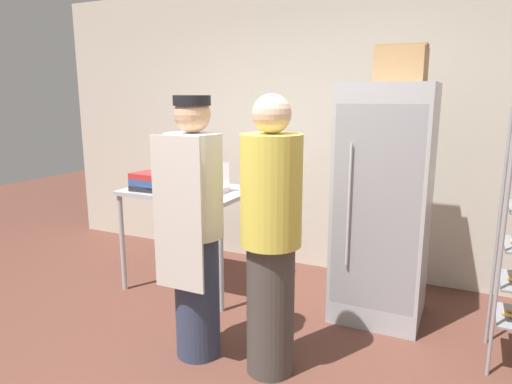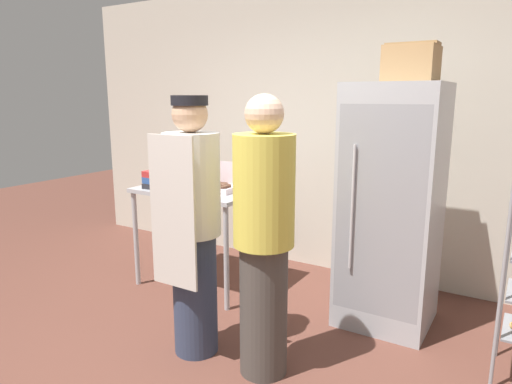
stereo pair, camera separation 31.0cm
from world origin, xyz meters
The scene contains 9 objects.
back_wall centered at (0.00, 2.38, 1.40)m, with size 6.40×0.12×2.80m, color beige.
refrigerator centered at (0.71, 1.51, 0.91)m, with size 0.67×0.67×1.81m.
prep_counter centered at (-0.95, 1.35, 0.81)m, with size 1.09×0.75×0.91m.
donut_box centered at (-0.70, 1.30, 0.96)m, with size 0.26×0.21×0.25m.
blender_pitcher centered at (-1.18, 1.55, 1.04)m, with size 0.11×0.11×0.29m.
binder_stack centered at (-1.22, 1.16, 0.99)m, with size 0.33×0.26×0.16m.
cardboard_storage_box centered at (0.76, 1.61, 1.95)m, with size 0.35×0.34×0.27m.
person_baker centered at (-0.28, 0.40, 0.90)m, with size 0.37×0.38×1.72m.
person_customer centered at (0.24, 0.44, 0.89)m, with size 0.37×0.37×1.73m.
Camera 1 is at (1.29, -1.97, 1.72)m, focal length 32.00 mm.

